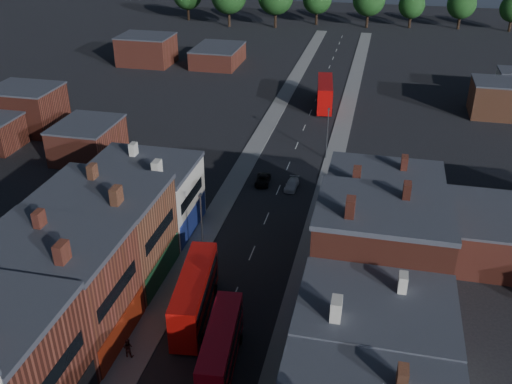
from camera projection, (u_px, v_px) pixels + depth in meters
The scene contains 12 objects.
pavement_west at pixel (237, 179), 82.17m from camera, with size 3.00×200.00×0.12m, color gray.
pavement_east at pixel (327, 188), 79.61m from camera, with size 3.00×200.00×0.12m, color gray.
lamp_post_2 at pixel (202, 222), 62.51m from camera, with size 0.25×0.70×8.12m.
lamp_post_3 at pixel (327, 130), 86.30m from camera, with size 0.25×0.70×8.12m.
bus_0 at pixel (195, 294), 54.53m from camera, with size 3.97×11.64×4.93m.
bus_1 at pixel (221, 348), 48.53m from camera, with size 3.35×10.42×4.42m.
bus_2 at pixel (325, 93), 107.98m from camera, with size 4.14×12.20×5.16m.
car_1 at pixel (218, 381), 47.70m from camera, with size 1.15×3.31×1.09m, color navy.
car_2 at pixel (263, 180), 80.63m from camera, with size 1.91×4.14×1.15m, color black.
car_3 at pixel (292, 185), 79.39m from camera, with size 1.60×3.94×1.14m, color silver.
ped_1 at pixel (128, 348), 50.40m from camera, with size 0.92×0.51×1.89m, color #47201C.
ped_3 at pixel (297, 312), 54.93m from camera, with size 0.94×0.43×1.60m, color #4F4C44.
Camera 1 is at (12.59, -21.01, 36.88)m, focal length 40.00 mm.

